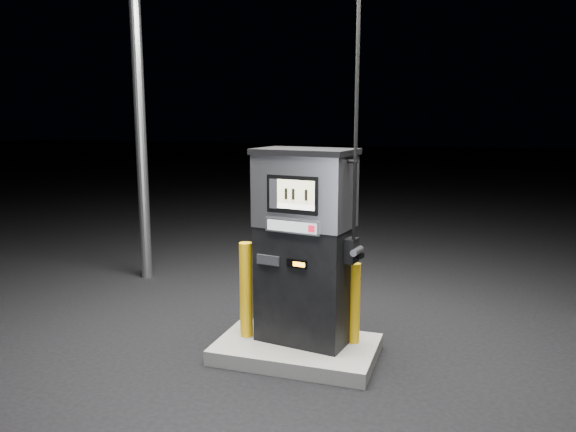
% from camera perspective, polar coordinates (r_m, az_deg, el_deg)
% --- Properties ---
extents(ground, '(80.00, 80.00, 0.00)m').
position_cam_1_polar(ground, '(5.90, 0.88, -14.04)').
color(ground, black).
rests_on(ground, ground).
extents(pump_island, '(1.60, 1.00, 0.15)m').
position_cam_1_polar(pump_island, '(5.87, 0.88, -13.38)').
color(pump_island, '#60605C').
rests_on(pump_island, ground).
extents(fuel_dispenser, '(1.12, 0.72, 4.05)m').
position_cam_1_polar(fuel_dispenser, '(5.60, 1.73, -2.90)').
color(fuel_dispenser, black).
rests_on(fuel_dispenser, pump_island).
extents(bollard_left, '(0.17, 0.17, 1.00)m').
position_cam_1_polar(bollard_left, '(5.85, -4.28, -7.49)').
color(bollard_left, '#EAAB0D').
rests_on(bollard_left, pump_island).
extents(bollard_right, '(0.13, 0.13, 0.82)m').
position_cam_1_polar(bollard_right, '(5.74, 6.78, -8.79)').
color(bollard_right, '#EAAB0D').
rests_on(bollard_right, pump_island).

